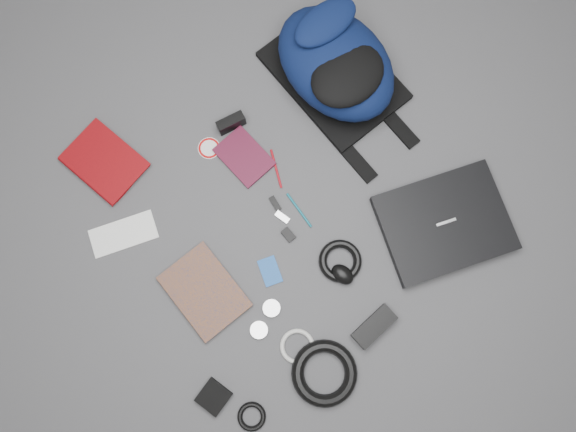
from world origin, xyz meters
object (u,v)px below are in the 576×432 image
compact_camera (231,123)px  textbook_red (85,183)px  mouse (343,274)px  pouch (214,397)px  backpack (336,63)px  dvd_case (244,157)px  laptop (444,223)px  power_brick (374,327)px  comic_book (180,311)px

compact_camera → textbook_red: bearing=175.4°
mouse → pouch: bearing=172.5°
backpack → dvd_case: size_ratio=2.77×
pouch → backpack: bearing=39.0°
backpack → pouch: bearing=-149.1°
laptop → power_brick: (-0.35, -0.15, -0.00)m
backpack → laptop: bearing=-95.0°
comic_book → compact_camera: compact_camera is taller
textbook_red → compact_camera: bearing=-27.0°
laptop → comic_book: bearing=179.7°
textbook_red → compact_camera: (0.49, -0.07, 0.01)m
comic_book → pouch: size_ratio=3.08×
backpack → power_brick: size_ratio=3.45×
backpack → dvd_case: backpack is taller
comic_book → power_brick: 0.58m
comic_book → mouse: mouse is taller
laptop → mouse: bearing=-172.2°
comic_book → pouch: (-0.04, -0.27, 0.00)m
dvd_case → pouch: bearing=-138.7°
backpack → compact_camera: backpack is taller
mouse → pouch: (-0.51, -0.11, -0.01)m
laptop → dvd_case: laptop is taller
backpack → pouch: 1.07m
compact_camera → dvd_case: bearing=-95.8°
mouse → compact_camera: bearing=75.3°
laptop → mouse: 0.35m
mouse → comic_book: bearing=141.9°
comic_book → compact_camera: size_ratio=2.74×
mouse → pouch: size_ratio=0.91×
textbook_red → laptop: bearing=-56.6°
laptop → comic_book: 0.85m
mouse → power_brick: 0.18m
comic_book → backpack: bearing=19.1°
textbook_red → compact_camera: size_ratio=2.63×
mouse → dvd_case: bearing=78.6°
pouch → mouse: bearing=12.0°
compact_camera → laptop: bearing=-53.5°
comic_book → power_brick: size_ratio=1.80×
backpack → mouse: (-0.32, -0.56, -0.08)m
laptop → dvd_case: 0.66m
textbook_red → dvd_case: bearing=-40.0°
backpack → comic_book: bearing=-161.1°
backpack → comic_book: 0.89m
compact_camera → backpack: bearing=-0.5°
backpack → pouch: size_ratio=5.88×
backpack → power_brick: 0.81m
compact_camera → pouch: 0.84m
dvd_case → mouse: mouse is taller
textbook_red → pouch: textbook_red is taller
textbook_red → power_brick: bearing=-76.3°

